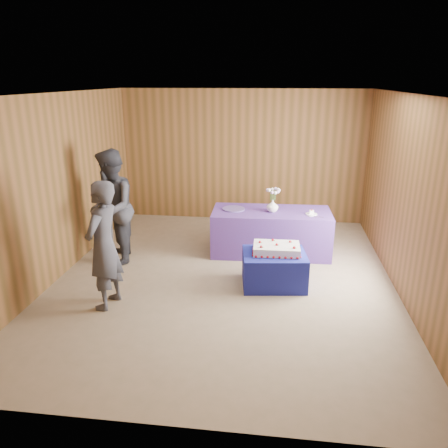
% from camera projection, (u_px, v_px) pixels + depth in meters
% --- Properties ---
extents(ground, '(6.00, 6.00, 0.00)m').
position_uv_depth(ground, '(224.00, 279.00, 6.63)').
color(ground, '#87735D').
rests_on(ground, ground).
extents(room_shell, '(5.04, 6.04, 2.72)m').
position_uv_depth(room_shell, '(224.00, 161.00, 6.06)').
color(room_shell, brown).
rests_on(room_shell, ground).
extents(cake_table, '(0.98, 0.81, 0.50)m').
position_uv_depth(cake_table, '(274.00, 269.00, 6.36)').
color(cake_table, navy).
rests_on(cake_table, ground).
extents(serving_table, '(2.03, 0.96, 0.75)m').
position_uv_depth(serving_table, '(271.00, 232.00, 7.52)').
color(serving_table, '#483186').
rests_on(serving_table, ground).
extents(sheet_cake, '(0.71, 0.49, 0.16)m').
position_uv_depth(sheet_cake, '(276.00, 249.00, 6.28)').
color(sheet_cake, white).
rests_on(sheet_cake, cake_table).
extents(vase, '(0.26, 0.26, 0.21)m').
position_uv_depth(vase, '(272.00, 206.00, 7.33)').
color(vase, white).
rests_on(vase, serving_table).
extents(flower_spray, '(0.24, 0.25, 0.19)m').
position_uv_depth(flower_spray, '(273.00, 191.00, 7.25)').
color(flower_spray, '#255C24').
rests_on(flower_spray, vase).
extents(platter, '(0.42, 0.42, 0.02)m').
position_uv_depth(platter, '(234.00, 209.00, 7.49)').
color(platter, '#58458B').
rests_on(platter, serving_table).
extents(plate, '(0.24, 0.24, 0.01)m').
position_uv_depth(plate, '(311.00, 214.00, 7.22)').
color(plate, white).
rests_on(plate, serving_table).
extents(cake_slice, '(0.07, 0.06, 0.08)m').
position_uv_depth(cake_slice, '(312.00, 212.00, 7.21)').
color(cake_slice, white).
rests_on(cake_slice, plate).
extents(knife, '(0.26, 0.04, 0.00)m').
position_uv_depth(knife, '(315.00, 217.00, 7.09)').
color(knife, silver).
rests_on(knife, serving_table).
extents(guest_left, '(0.50, 0.68, 1.71)m').
position_uv_depth(guest_left, '(104.00, 246.00, 5.60)').
color(guest_left, '#373841').
rests_on(guest_left, ground).
extents(guest_right, '(0.93, 1.07, 1.86)m').
position_uv_depth(guest_right, '(111.00, 208.00, 6.94)').
color(guest_right, '#2F3038').
rests_on(guest_right, ground).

